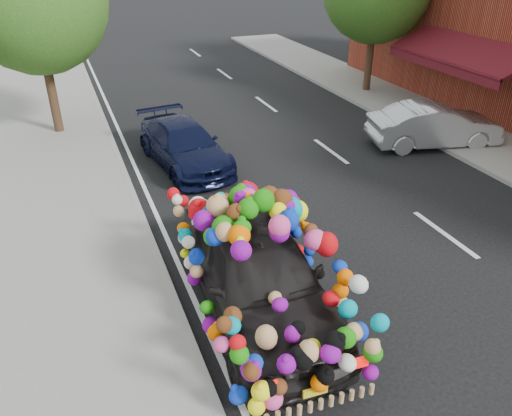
# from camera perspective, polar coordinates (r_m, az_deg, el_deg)

# --- Properties ---
(ground) EXTENTS (100.00, 100.00, 0.00)m
(ground) POSITION_cam_1_polar(r_m,az_deg,el_deg) (9.67, 4.26, -7.12)
(ground) COLOR black
(ground) RESTS_ON ground
(sidewalk) EXTENTS (4.00, 60.00, 0.12)m
(sidewalk) POSITION_cam_1_polar(r_m,az_deg,el_deg) (8.99, -21.96, -12.27)
(sidewalk) COLOR gray
(sidewalk) RESTS_ON ground
(kerb) EXTENTS (0.15, 60.00, 0.13)m
(kerb) POSITION_cam_1_polar(r_m,az_deg,el_deg) (9.03, -9.52, -9.94)
(kerb) COLOR gray
(kerb) RESTS_ON ground
(footpath_far) EXTENTS (3.00, 40.00, 0.12)m
(footpath_far) POSITION_cam_1_polar(r_m,az_deg,el_deg) (16.40, 26.32, 5.81)
(footpath_far) COLOR gray
(footpath_far) RESTS_ON ground
(lane_markings) EXTENTS (6.00, 50.00, 0.01)m
(lane_markings) POSITION_cam_1_polar(r_m,az_deg,el_deg) (11.48, 20.74, -2.76)
(lane_markings) COLOR silver
(lane_markings) RESTS_ON ground
(tree_near_sidewalk) EXTENTS (4.20, 4.20, 6.13)m
(tree_near_sidewalk) POSITION_cam_1_polar(r_m,az_deg,el_deg) (16.57, -24.09, 20.92)
(tree_near_sidewalk) COLOR #332114
(tree_near_sidewalk) RESTS_ON ground
(plush_art_car) EXTENTS (2.44, 4.90, 2.22)m
(plush_art_car) POSITION_cam_1_polar(r_m,az_deg,el_deg) (8.08, 0.12, -5.20)
(plush_art_car) COLOR black
(plush_art_car) RESTS_ON ground
(navy_sedan) EXTENTS (2.14, 4.21, 1.17)m
(navy_sedan) POSITION_cam_1_polar(r_m,az_deg,el_deg) (13.90, -8.22, 7.14)
(navy_sedan) COLOR black
(navy_sedan) RESTS_ON ground
(silver_hatchback) EXTENTS (4.10, 2.22, 1.28)m
(silver_hatchback) POSITION_cam_1_polar(r_m,az_deg,el_deg) (16.00, 19.71, 8.87)
(silver_hatchback) COLOR #AEB1B6
(silver_hatchback) RESTS_ON ground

